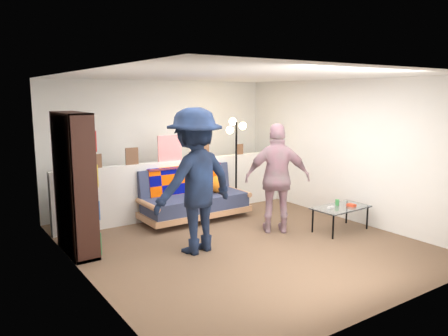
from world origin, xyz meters
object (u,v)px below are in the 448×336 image
Objects in this scene: bookshelf at (75,189)px; person_right at (278,178)px; person_left at (195,181)px; futon_sofa at (193,198)px; coffee_table at (341,208)px; floor_lamp at (235,145)px.

person_right is at bearing -16.56° from bookshelf.
person_left is 1.50m from person_right.
person_right is (2.86, -0.85, -0.04)m from bookshelf.
bookshelf is 0.97× the size of person_left.
futon_sofa is 1.72m from person_left.
futon_sofa is 2.00× the size of coffee_table.
person_right is (-0.24, -1.46, -0.36)m from floor_lamp.
futon_sofa is 0.98× the size of bookshelf.
person_right is (0.72, -1.38, 0.48)m from futon_sofa.
coffee_table is 0.55× the size of floor_lamp.
coffee_table is 1.14m from person_right.
bookshelf is 1.12× the size of floor_lamp.
person_left reaches higher than floor_lamp.
coffee_table is at bearing -72.44° from floor_lamp.
person_left is (-1.74, -1.48, -0.23)m from floor_lamp.
person_left is (-0.78, -1.40, 0.61)m from futon_sofa.
bookshelf is at bearing -42.50° from person_left.
floor_lamp is 0.87× the size of person_left.
person_left is at bearing -139.54° from floor_lamp.
floor_lamp is 1.53m from person_right.
bookshelf is 2.03× the size of coffee_table.
bookshelf is at bearing 159.73° from coffee_table.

